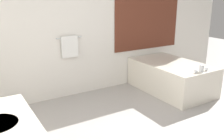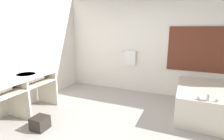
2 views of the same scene
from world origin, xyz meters
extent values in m
plane|color=#A8A39E|center=(0.00, 0.00, 0.00)|extent=(16.00, 16.00, 0.00)
cube|color=white|center=(0.00, 2.23, 1.35)|extent=(7.40, 0.06, 2.70)
cube|color=brown|center=(1.56, 2.19, 1.29)|extent=(1.70, 0.02, 1.10)
cylinder|color=silver|center=(-0.30, 2.16, 1.15)|extent=(0.50, 0.02, 0.02)
cube|color=white|center=(-0.30, 2.15, 0.98)|extent=(0.32, 0.04, 0.40)
cube|color=white|center=(-2.23, 0.00, 1.35)|extent=(0.06, 7.40, 2.70)
cube|color=beige|center=(-1.86, -0.28, 0.85)|extent=(0.66, 1.61, 0.05)
cube|color=beige|center=(-1.86, -0.28, 0.65)|extent=(0.62, 1.53, 0.02)
cylinder|color=white|center=(-1.86, -0.04, 0.80)|extent=(0.37, 0.37, 0.14)
cube|color=beige|center=(-1.86, -0.28, 0.41)|extent=(0.61, 0.04, 0.82)
cube|color=beige|center=(-1.86, 0.51, 0.41)|extent=(0.61, 0.04, 0.82)
cylinder|color=white|center=(-1.81, 0.12, 0.72)|extent=(0.13, 0.44, 0.13)
cylinder|color=silver|center=(-2.04, -0.04, 0.88)|extent=(0.04, 0.04, 0.02)
cylinder|color=silver|center=(-2.04, -0.04, 0.97)|extent=(0.02, 0.02, 0.16)
cube|color=silver|center=(-2.00, -0.04, 1.04)|extent=(0.07, 0.01, 0.01)
cube|color=silver|center=(1.56, 1.37, 0.30)|extent=(1.02, 1.65, 0.59)
ellipsoid|color=white|center=(1.56, 1.37, 0.44)|extent=(0.73, 1.18, 0.30)
cube|color=silver|center=(1.56, 0.64, 0.65)|extent=(0.04, 0.07, 0.12)
sphere|color=silver|center=(1.42, 0.64, 0.62)|extent=(0.06, 0.06, 0.06)
sphere|color=silver|center=(1.70, 0.64, 0.62)|extent=(0.06, 0.06, 0.06)
cube|color=#2D2823|center=(-1.18, -0.44, 0.12)|extent=(0.27, 0.27, 0.24)
camera|label=1|loc=(-2.00, -2.14, 1.90)|focal=40.00mm
camera|label=2|loc=(1.15, -2.55, 1.79)|focal=28.00mm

